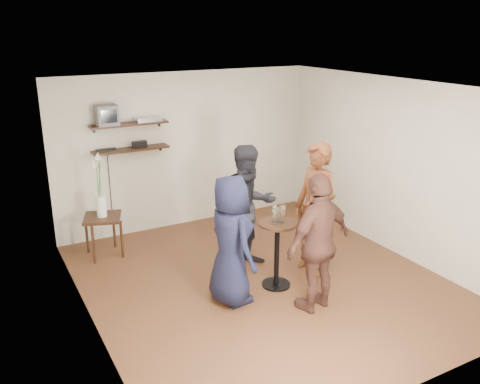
% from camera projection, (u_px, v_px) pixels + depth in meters
% --- Properties ---
extents(room, '(4.58, 5.08, 2.68)m').
position_uv_depth(room, '(264.00, 190.00, 6.47)').
color(room, '#492517').
rests_on(room, ground).
extents(shelf_upper, '(1.20, 0.25, 0.04)m').
position_uv_depth(shelf_upper, '(129.00, 124.00, 7.82)').
color(shelf_upper, black).
rests_on(shelf_upper, room).
extents(shelf_lower, '(1.20, 0.25, 0.04)m').
position_uv_depth(shelf_lower, '(131.00, 149.00, 7.94)').
color(shelf_lower, black).
rests_on(shelf_lower, room).
extents(crt_monitor, '(0.32, 0.30, 0.30)m').
position_uv_depth(crt_monitor, '(106.00, 115.00, 7.61)').
color(crt_monitor, '#59595B').
rests_on(crt_monitor, shelf_upper).
extents(dvd_deck, '(0.40, 0.24, 0.06)m').
position_uv_depth(dvd_deck, '(148.00, 119.00, 7.94)').
color(dvd_deck, silver).
rests_on(dvd_deck, shelf_upper).
extents(radio, '(0.22, 0.10, 0.10)m').
position_uv_depth(radio, '(140.00, 144.00, 7.99)').
color(radio, black).
rests_on(radio, shelf_lower).
extents(power_strip, '(0.30, 0.05, 0.03)m').
position_uv_depth(power_strip, '(106.00, 149.00, 7.80)').
color(power_strip, black).
rests_on(power_strip, shelf_lower).
extents(side_table, '(0.66, 0.66, 0.62)m').
position_uv_depth(side_table, '(103.00, 223.00, 7.50)').
color(side_table, black).
rests_on(side_table, room).
extents(vase_lilies, '(0.20, 0.20, 1.00)m').
position_uv_depth(vase_lilies, '(100.00, 196.00, 7.37)').
color(vase_lilies, white).
rests_on(vase_lilies, side_table).
extents(drinks_table, '(0.49, 0.49, 0.90)m').
position_uv_depth(drinks_table, '(277.00, 245.00, 6.60)').
color(drinks_table, black).
rests_on(drinks_table, room).
extents(wine_glass_fl, '(0.07, 0.07, 0.21)m').
position_uv_depth(wine_glass_fl, '(275.00, 213.00, 6.39)').
color(wine_glass_fl, silver).
rests_on(wine_glass_fl, drinks_table).
extents(wine_glass_fr, '(0.07, 0.07, 0.22)m').
position_uv_depth(wine_glass_fr, '(283.00, 211.00, 6.44)').
color(wine_glass_fr, silver).
rests_on(wine_glass_fr, drinks_table).
extents(wine_glass_bl, '(0.07, 0.07, 0.21)m').
position_uv_depth(wine_glass_bl, '(274.00, 211.00, 6.49)').
color(wine_glass_bl, silver).
rests_on(wine_glass_bl, drinks_table).
extents(wine_glass_br, '(0.06, 0.06, 0.19)m').
position_uv_depth(wine_glass_br, '(279.00, 212.00, 6.47)').
color(wine_glass_br, silver).
rests_on(wine_glass_br, drinks_table).
extents(person_plaid, '(0.55, 0.74, 1.84)m').
position_uv_depth(person_plaid, '(316.00, 209.00, 6.90)').
color(person_plaid, red).
rests_on(person_plaid, room).
extents(person_dark, '(0.89, 0.70, 1.78)m').
position_uv_depth(person_dark, '(249.00, 207.00, 7.07)').
color(person_dark, black).
rests_on(person_dark, room).
extents(person_navy, '(0.57, 0.83, 1.64)m').
position_uv_depth(person_navy, '(231.00, 240.00, 6.16)').
color(person_navy, black).
rests_on(person_navy, room).
extents(person_brown, '(1.07, 0.61, 1.72)m').
position_uv_depth(person_brown, '(319.00, 243.00, 6.00)').
color(person_brown, '#4A281F').
rests_on(person_brown, room).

